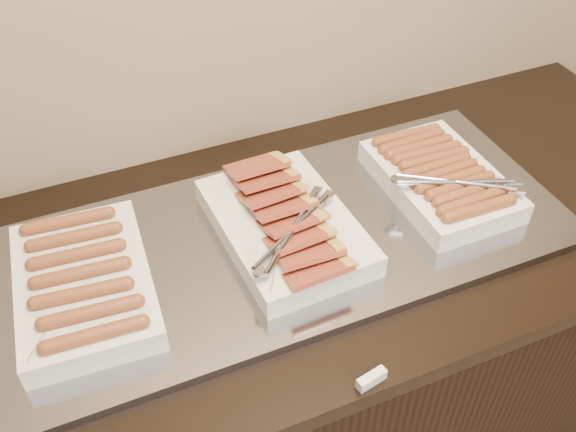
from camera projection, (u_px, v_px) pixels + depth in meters
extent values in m
cube|color=black|center=(278.00, 376.00, 1.62)|extent=(2.00, 0.70, 0.86)
cube|color=black|center=(276.00, 252.00, 1.31)|extent=(2.06, 0.76, 0.04)
cube|color=gray|center=(276.00, 241.00, 1.29)|extent=(1.20, 0.50, 0.02)
cube|color=white|center=(84.00, 285.00, 1.16)|extent=(0.25, 0.37, 0.05)
cylinder|color=brown|center=(95.00, 335.00, 1.04)|extent=(0.16, 0.03, 0.03)
cylinder|color=brown|center=(91.00, 312.00, 1.07)|extent=(0.16, 0.04, 0.03)
cylinder|color=brown|center=(82.00, 293.00, 1.10)|extent=(0.16, 0.04, 0.03)
cylinder|color=brown|center=(81.00, 273.00, 1.14)|extent=(0.16, 0.04, 0.03)
cylinder|color=brown|center=(77.00, 255.00, 1.17)|extent=(0.16, 0.04, 0.03)
cylinder|color=brown|center=(74.00, 237.00, 1.21)|extent=(0.16, 0.04, 0.03)
cylinder|color=brown|center=(68.00, 221.00, 1.24)|extent=(0.16, 0.04, 0.03)
cube|color=white|center=(285.00, 226.00, 1.27)|extent=(0.26, 0.38, 0.05)
cube|color=#A94236|center=(314.00, 269.00, 1.16)|extent=(0.13, 0.10, 0.04)
cube|color=#A94236|center=(307.00, 251.00, 1.18)|extent=(0.12, 0.09, 0.04)
cube|color=#A94236|center=(297.00, 236.00, 1.21)|extent=(0.13, 0.10, 0.04)
cube|color=#A94236|center=(292.00, 219.00, 1.24)|extent=(0.13, 0.10, 0.04)
cube|color=#A94236|center=(282.00, 205.00, 1.26)|extent=(0.12, 0.09, 0.04)
cube|color=#A94236|center=(270.00, 192.00, 1.29)|extent=(0.13, 0.10, 0.04)
cube|color=#A94236|center=(266.00, 178.00, 1.32)|extent=(0.12, 0.09, 0.04)
cube|color=#A94236|center=(256.00, 166.00, 1.34)|extent=(0.13, 0.09, 0.04)
cube|color=white|center=(440.00, 181.00, 1.38)|extent=(0.22, 0.33, 0.05)
cylinder|color=brown|center=(479.00, 209.00, 1.26)|extent=(0.15, 0.03, 0.03)
cylinder|color=brown|center=(472.00, 201.00, 1.28)|extent=(0.15, 0.03, 0.03)
cylinder|color=brown|center=(468.00, 193.00, 1.30)|extent=(0.15, 0.03, 0.03)
cylinder|color=brown|center=(460.00, 186.00, 1.32)|extent=(0.15, 0.03, 0.03)
cylinder|color=brown|center=(450.00, 180.00, 1.33)|extent=(0.15, 0.03, 0.03)
cylinder|color=brown|center=(444.00, 173.00, 1.35)|extent=(0.15, 0.03, 0.03)
cylinder|color=brown|center=(436.00, 167.00, 1.36)|extent=(0.15, 0.03, 0.03)
cylinder|color=brown|center=(434.00, 159.00, 1.38)|extent=(0.15, 0.03, 0.03)
cylinder|color=brown|center=(427.00, 153.00, 1.40)|extent=(0.15, 0.03, 0.03)
cylinder|color=brown|center=(419.00, 147.00, 1.41)|extent=(0.15, 0.03, 0.03)
cylinder|color=brown|center=(412.00, 142.00, 1.43)|extent=(0.15, 0.03, 0.03)
cylinder|color=brown|center=(407.00, 135.00, 1.45)|extent=(0.15, 0.03, 0.03)
cube|color=white|center=(371.00, 379.00, 1.05)|extent=(0.06, 0.03, 0.02)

